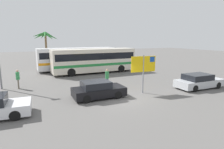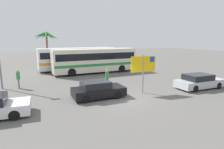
% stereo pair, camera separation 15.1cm
% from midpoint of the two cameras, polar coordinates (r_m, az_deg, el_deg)
% --- Properties ---
extents(ground, '(120.00, 120.00, 0.00)m').
position_cam_midpoint_polar(ground, '(14.62, 2.66, -7.22)').
color(ground, '#605E5B').
extents(bus_front_coach, '(10.93, 2.65, 3.17)m').
position_cam_midpoint_polar(bus_front_coach, '(25.21, -5.04, 4.53)').
color(bus_front_coach, silver).
rests_on(bus_front_coach, ground).
extents(bus_rear_coach, '(10.93, 2.65, 3.17)m').
position_cam_midpoint_polar(bus_rear_coach, '(28.03, -10.10, 5.04)').
color(bus_rear_coach, white).
rests_on(bus_rear_coach, ground).
extents(ferry_sign, '(2.19, 0.29, 3.20)m').
position_cam_midpoint_polar(ferry_sign, '(15.80, 9.81, 2.66)').
color(ferry_sign, gray).
rests_on(ferry_sign, ground).
extents(car_black, '(4.02, 1.99, 1.32)m').
position_cam_midpoint_polar(car_black, '(14.69, -4.02, -4.56)').
color(car_black, black).
rests_on(car_black, ground).
extents(car_silver, '(4.65, 2.00, 1.32)m').
position_cam_midpoint_polar(car_silver, '(19.18, 24.96, -1.90)').
color(car_silver, '#B7BABF').
rests_on(car_silver, ground).
extents(pedestrian_near_sign, '(0.32, 0.32, 1.75)m').
position_cam_midpoint_polar(pedestrian_near_sign, '(17.55, -1.23, -0.66)').
color(pedestrian_near_sign, '#1E2347').
rests_on(pedestrian_near_sign, ground).
extents(pedestrian_by_bus, '(0.32, 0.32, 1.76)m').
position_cam_midpoint_polar(pedestrian_by_bus, '(19.17, -26.18, -0.77)').
color(pedestrian_by_bus, '#706656').
rests_on(pedestrian_by_bus, ground).
extents(palm_tree_seaside, '(4.08, 4.09, 5.57)m').
position_cam_midpoint_polar(palm_tree_seaside, '(32.56, -19.03, 10.33)').
color(palm_tree_seaside, brown).
rests_on(palm_tree_seaside, ground).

